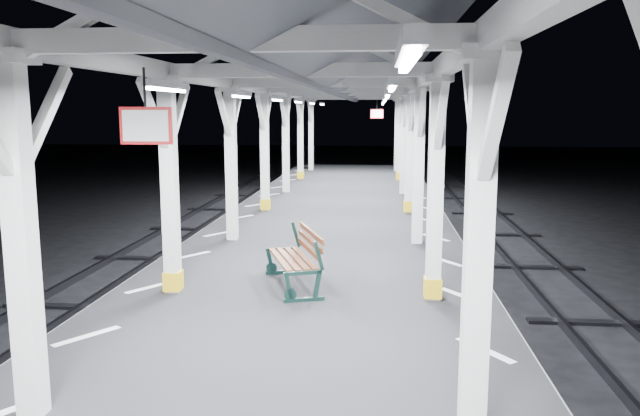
# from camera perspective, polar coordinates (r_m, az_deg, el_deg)

# --- Properties ---
(platform) EXTENTS (6.00, 50.00, 1.00)m
(platform) POSITION_cam_1_polar(r_m,az_deg,el_deg) (7.98, -3.64, -15.59)
(platform) COLOR black
(platform) RESTS_ON ground
(hazard_stripes_left) EXTENTS (1.00, 48.00, 0.01)m
(hazard_stripes_left) POSITION_cam_1_polar(r_m,az_deg,el_deg) (8.50, -20.53, -10.92)
(hazard_stripes_left) COLOR silver
(hazard_stripes_left) RESTS_ON platform
(hazard_stripes_right) EXTENTS (1.00, 48.00, 0.01)m
(hazard_stripes_right) POSITION_cam_1_polar(r_m,az_deg,el_deg) (7.80, 14.85, -12.44)
(hazard_stripes_right) COLOR silver
(hazard_stripes_right) RESTS_ON platform
(canopy) EXTENTS (5.40, 49.00, 4.65)m
(canopy) POSITION_cam_1_polar(r_m,az_deg,el_deg) (7.28, -3.98, 14.82)
(canopy) COLOR silver
(canopy) RESTS_ON platform
(bench_mid) EXTENTS (1.15, 1.81, 0.92)m
(bench_mid) POSITION_cam_1_polar(r_m,az_deg,el_deg) (10.00, -1.98, -4.46)
(bench_mid) COLOR #132D28
(bench_mid) RESTS_ON platform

